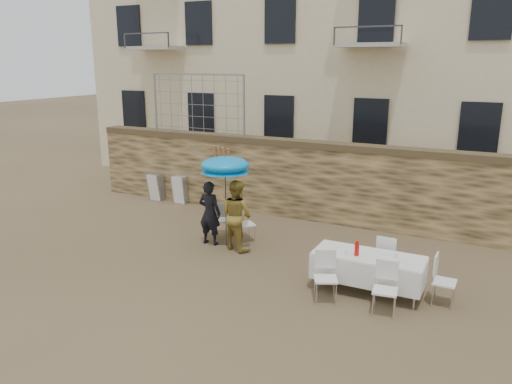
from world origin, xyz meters
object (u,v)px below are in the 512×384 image
at_px(chair_stack_left, 159,186).
at_px(chair_stack_right, 182,189).
at_px(couple_chair_left, 221,219).
at_px(couple_chair_right, 246,223).
at_px(banquet_table, 369,257).
at_px(table_chair_front_left, 326,278).
at_px(man_suit, 210,213).
at_px(table_chair_front_right, 385,289).
at_px(table_chair_side, 445,281).
at_px(umbrella, 225,167).
at_px(woman_dress, 237,215).
at_px(soda_bottle, 357,249).
at_px(table_chair_back, 387,257).

bearing_deg(chair_stack_left, chair_stack_right, 0.00).
xyz_separation_m(couple_chair_left, couple_chair_right, (0.70, 0.00, 0.00)).
relative_size(banquet_table, table_chair_front_left, 2.19).
relative_size(couple_chair_right, banquet_table, 0.46).
xyz_separation_m(man_suit, chair_stack_left, (-3.65, 2.77, -0.34)).
xyz_separation_m(table_chair_front_right, table_chair_side, (0.90, 0.85, 0.00)).
bearing_deg(umbrella, table_chair_front_left, -28.94).
relative_size(man_suit, woman_dress, 0.94).
distance_m(soda_bottle, table_chair_side, 1.67).
bearing_deg(banquet_table, umbrella, 165.19).
bearing_deg(banquet_table, chair_stack_right, 152.02).
bearing_deg(table_chair_side, table_chair_front_left, 114.55).
distance_m(woman_dress, table_chair_front_right, 4.25).
relative_size(table_chair_front_right, chair_stack_right, 1.04).
distance_m(man_suit, umbrella, 1.23).
height_order(couple_chair_left, table_chair_front_left, same).
bearing_deg(chair_stack_left, banquet_table, -25.17).
height_order(couple_chair_left, chair_stack_right, couple_chair_left).
distance_m(woman_dress, table_chair_side, 4.88).
xyz_separation_m(couple_chair_right, chair_stack_right, (-3.45, 2.22, -0.02)).
relative_size(man_suit, soda_bottle, 6.14).
distance_m(man_suit, couple_chair_left, 0.64).
xyz_separation_m(man_suit, soda_bottle, (3.95, -1.04, 0.11)).
relative_size(table_chair_front_right, chair_stack_left, 1.04).
height_order(couple_chair_left, banquet_table, couple_chair_left).
bearing_deg(umbrella, couple_chair_left, 131.63).
height_order(couple_chair_right, chair_stack_right, couple_chair_right).
distance_m(couple_chair_right, soda_bottle, 3.64).
distance_m(man_suit, table_chair_side, 5.61).
height_order(soda_bottle, table_chair_front_left, soda_bottle).
xyz_separation_m(couple_chair_right, table_chair_side, (4.85, -1.34, 0.00)).
distance_m(woman_dress, chair_stack_left, 5.22).
xyz_separation_m(couple_chair_right, table_chair_front_left, (2.85, -2.19, 0.00)).
relative_size(couple_chair_left, table_chair_back, 1.00).
height_order(couple_chair_left, table_chair_front_right, same).
height_order(man_suit, table_chair_front_left, man_suit).
distance_m(table_chair_back, chair_stack_left, 8.50).
height_order(table_chair_side, chair_stack_left, table_chair_side).
bearing_deg(couple_chair_left, couple_chair_right, 151.60).
distance_m(table_chair_front_left, table_chair_back, 1.74).
relative_size(couple_chair_left, banquet_table, 0.46).
xyz_separation_m(table_chair_front_left, table_chair_back, (0.80, 1.55, 0.00)).
distance_m(man_suit, table_chair_front_right, 4.94).
xyz_separation_m(table_chair_front_right, table_chair_back, (-0.30, 1.55, 0.00)).
height_order(woman_dress, table_chair_back, woman_dress).
relative_size(woman_dress, couple_chair_right, 1.77).
xyz_separation_m(woman_dress, table_chair_back, (3.60, -0.09, -0.37)).
distance_m(couple_chair_left, chair_stack_right, 3.54).
distance_m(chair_stack_left, chair_stack_right, 0.90).
bearing_deg(chair_stack_right, table_chair_back, -21.98).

